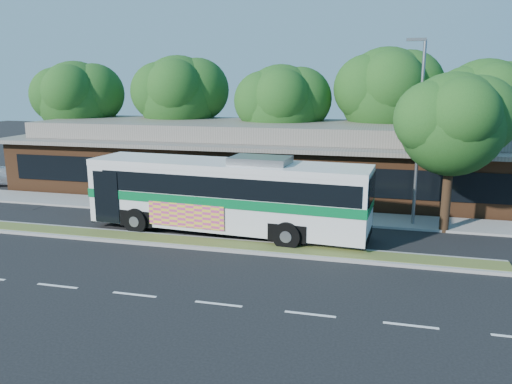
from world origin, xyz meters
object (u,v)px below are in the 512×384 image
Objects in this scene: transit_bus at (228,190)px; sidewalk_tree at (460,122)px; sedan at (13,176)px; lamp_post at (418,128)px.

sidewalk_tree reaches higher than transit_bus.
sedan is at bearing 171.25° from sidewalk_tree.
transit_bus is at bearing -158.04° from lamp_post.
sedan is at bearing 162.49° from transit_bus.
transit_bus is at bearing -130.28° from sedan.
sedan is 0.59× the size of sidewalk_tree.
lamp_post is 9.66m from transit_bus.
lamp_post is 2.02× the size of sedan.
sedan is at bearing 171.91° from lamp_post.
lamp_post reaches higher than sidewalk_tree.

